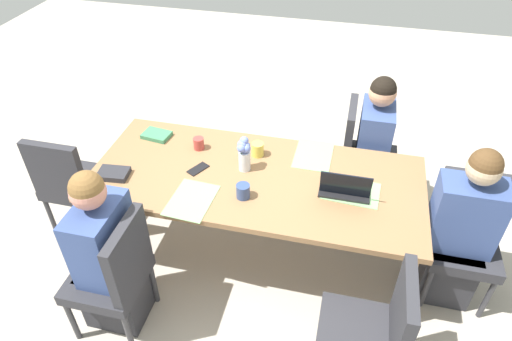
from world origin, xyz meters
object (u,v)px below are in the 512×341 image
(person_far_left_mid, at_px, (108,259))
(phone_black, at_px, (198,169))
(dining_table, at_px, (256,185))
(chair_head_right_right_near, at_px, (71,180))
(coffee_mug_centre_left, at_px, (258,149))
(chair_near_left_near, at_px, (361,151))
(coffee_mug_near_left, at_px, (199,143))
(book_red_cover, at_px, (157,135))
(laptop_head_left_left_far, at_px, (345,188))
(chair_far_right_mid, at_px, (374,329))
(chair_head_left_left_far, at_px, (465,231))
(person_head_left_left_far, at_px, (458,235))
(flower_vase, at_px, (244,153))
(book_blue_cover, at_px, (113,174))
(coffee_mug_near_right, at_px, (243,191))
(chair_far_left_mid, at_px, (116,272))
(person_near_left_near, at_px, (371,154))

(person_far_left_mid, distance_m, phone_black, 0.82)
(dining_table, bearing_deg, chair_head_right_right_near, 2.78)
(person_far_left_mid, xyz_separation_m, coffee_mug_centre_left, (-0.71, -0.96, 0.27))
(chair_near_left_near, height_order, coffee_mug_near_left, chair_near_left_near)
(coffee_mug_centre_left, height_order, book_red_cover, coffee_mug_centre_left)
(coffee_mug_near_left, relative_size, coffee_mug_centre_left, 0.89)
(dining_table, bearing_deg, laptop_head_left_left_far, 176.83)
(dining_table, height_order, chair_far_right_mid, chair_far_right_mid)
(chair_head_left_left_far, bearing_deg, phone_black, 2.48)
(person_head_left_left_far, distance_m, laptop_head_left_left_far, 0.80)
(chair_head_left_left_far, distance_m, book_red_cover, 2.26)
(chair_head_right_right_near, bearing_deg, book_red_cover, -148.58)
(phone_black, bearing_deg, person_far_left_mid, 1.92)
(laptop_head_left_left_far, distance_m, coffee_mug_centre_left, 0.69)
(chair_head_left_left_far, bearing_deg, dining_table, 2.41)
(flower_vase, bearing_deg, book_blue_cover, 18.29)
(laptop_head_left_left_far, bearing_deg, chair_near_left_near, -96.60)
(person_far_left_mid, distance_m, flower_vase, 1.08)
(coffee_mug_centre_left, bearing_deg, book_red_cover, -3.50)
(person_far_left_mid, distance_m, coffee_mug_near_right, 0.92)
(chair_head_right_right_near, relative_size, flower_vase, 3.58)
(dining_table, xyz_separation_m, chair_near_left_near, (-0.69, -0.81, -0.18))
(chair_head_right_right_near, distance_m, chair_far_right_mid, 2.38)
(chair_far_left_mid, xyz_separation_m, phone_black, (-0.28, -0.76, 0.25))
(chair_near_left_near, distance_m, person_head_left_left_far, 1.05)
(person_near_left_near, bearing_deg, chair_far_left_mid, 46.78)
(chair_far_left_mid, bearing_deg, laptop_head_left_left_far, -149.44)
(dining_table, xyz_separation_m, person_head_left_left_far, (-1.34, 0.02, -0.15))
(person_near_left_near, xyz_separation_m, flower_vase, (0.86, 0.69, 0.36))
(dining_table, relative_size, coffee_mug_centre_left, 22.45)
(book_blue_cover, xyz_separation_m, phone_black, (-0.53, -0.20, -0.02))
(chair_near_left_near, relative_size, book_blue_cover, 4.50)
(chair_head_left_left_far, xyz_separation_m, phone_black, (1.80, 0.08, 0.25))
(person_head_left_left_far, relative_size, flower_vase, 4.76)
(person_near_left_near, bearing_deg, person_head_left_left_far, 127.11)
(chair_near_left_near, distance_m, person_far_left_mid, 2.10)
(coffee_mug_centre_left, relative_size, phone_black, 0.66)
(book_blue_cover, bearing_deg, person_far_left_mid, 103.08)
(person_far_left_mid, height_order, laptop_head_left_left_far, person_far_left_mid)
(chair_head_left_left_far, bearing_deg, coffee_mug_centre_left, -7.00)
(chair_near_left_near, bearing_deg, laptop_head_left_left_far, 83.40)
(chair_head_left_left_far, xyz_separation_m, book_blue_cover, (2.33, 0.27, 0.27))
(coffee_mug_centre_left, xyz_separation_m, book_red_cover, (0.79, -0.05, -0.03))
(book_red_cover, bearing_deg, person_near_left_near, -155.87)
(person_far_left_mid, relative_size, laptop_head_left_left_far, 3.73)
(dining_table, distance_m, coffee_mug_centre_left, 0.27)
(chair_head_left_left_far, distance_m, flower_vase, 1.54)
(coffee_mug_near_right, bearing_deg, chair_near_left_near, -124.88)
(chair_far_right_mid, height_order, phone_black, chair_far_right_mid)
(chair_near_left_near, bearing_deg, phone_black, 37.35)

